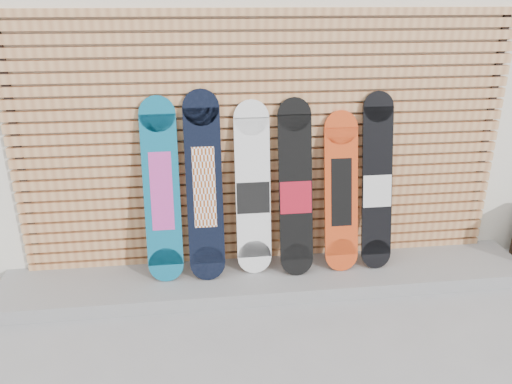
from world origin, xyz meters
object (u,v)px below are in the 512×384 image
(snowboard_1, at_px, (204,187))
(snowboard_4, at_px, (341,192))
(snowboard_0, at_px, (162,191))
(snowboard_2, at_px, (253,190))
(snowboard_5, at_px, (377,183))
(snowboard_3, at_px, (296,190))

(snowboard_1, xyz_separation_m, snowboard_4, (1.17, 0.00, -0.10))
(snowboard_0, distance_m, snowboard_2, 0.76)
(snowboard_2, relative_size, snowboard_5, 0.97)
(snowboard_1, distance_m, snowboard_4, 1.18)
(snowboard_3, bearing_deg, snowboard_2, 173.03)
(snowboard_0, xyz_separation_m, snowboard_1, (0.35, -0.01, 0.02))
(snowboard_0, height_order, snowboard_2, snowboard_0)
(snowboard_2, xyz_separation_m, snowboard_5, (1.08, -0.03, 0.02))
(snowboard_1, bearing_deg, snowboard_3, -0.92)
(snowboard_3, distance_m, snowboard_4, 0.41)
(snowboard_2, distance_m, snowboard_4, 0.76)
(snowboard_0, xyz_separation_m, snowboard_3, (1.12, -0.02, -0.03))
(snowboard_3, xyz_separation_m, snowboard_4, (0.40, 0.02, -0.05))
(snowboard_0, bearing_deg, snowboard_5, -0.28)
(snowboard_1, distance_m, snowboard_3, 0.77)
(snowboard_2, bearing_deg, snowboard_4, -2.11)
(snowboard_0, height_order, snowboard_3, snowboard_0)
(snowboard_4, bearing_deg, snowboard_3, -177.79)
(snowboard_3, height_order, snowboard_5, snowboard_5)
(snowboard_4, bearing_deg, snowboard_1, -179.84)
(snowboard_0, distance_m, snowboard_4, 1.52)
(snowboard_5, bearing_deg, snowboard_0, 179.72)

